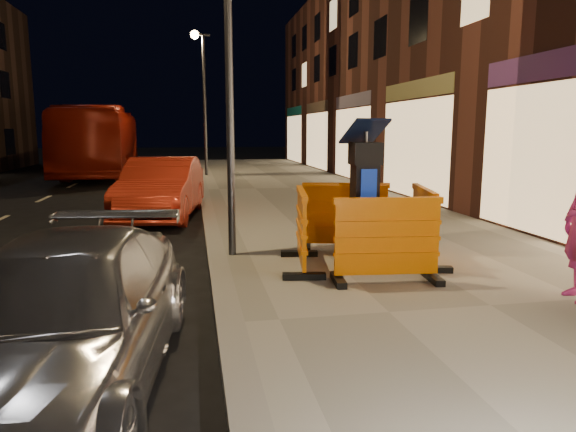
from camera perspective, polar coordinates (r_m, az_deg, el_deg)
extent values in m
plane|color=black|center=(5.60, -6.36, -13.13)|extent=(120.00, 120.00, 0.00)
cube|color=gray|center=(6.49, 21.52, -9.83)|extent=(6.00, 60.00, 0.15)
cube|color=slate|center=(5.57, -6.38, -12.42)|extent=(0.30, 60.00, 0.15)
cube|color=black|center=(7.69, 8.48, 2.09)|extent=(0.75, 0.75, 2.04)
cube|color=#E66B00|center=(6.88, 10.95, -2.66)|extent=(1.51, 0.74, 1.14)
cube|color=#E66B00|center=(8.65, 6.37, -0.06)|extent=(1.56, 0.93, 1.14)
cube|color=#E66B00|center=(7.51, 1.52, -1.47)|extent=(0.82, 1.53, 1.14)
cube|color=#E66B00|center=(8.11, 14.76, -0.95)|extent=(0.91, 1.56, 1.14)
imported|color=#AEAEB3|center=(4.96, -23.37, -17.02)|extent=(2.15, 4.43, 1.24)
imported|color=#AA2616|center=(13.10, -13.71, -0.17)|extent=(2.12, 4.65, 1.48)
imported|color=maroon|center=(25.99, -19.91, 4.25)|extent=(3.23, 11.56, 3.19)
cylinder|color=#3F3F44|center=(8.24, -6.58, 16.44)|extent=(0.12, 0.12, 6.00)
cylinder|color=#3F3F44|center=(23.19, -9.23, 11.91)|extent=(0.12, 0.12, 6.00)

